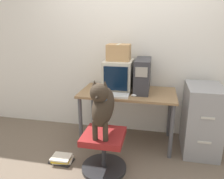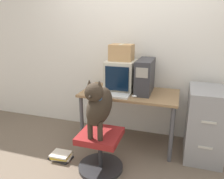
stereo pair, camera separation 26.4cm
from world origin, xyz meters
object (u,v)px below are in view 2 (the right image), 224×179
at_px(keyboard, 112,95).
at_px(office_chair, 100,150).
at_px(dog, 99,105).
at_px(book_stack_floor, 61,156).
at_px(filing_cabinet, 205,124).
at_px(cardboard_box, 122,52).
at_px(crt_monitor, 121,75).
at_px(pc_tower, 145,76).

distance_m(keyboard, office_chair, 0.68).
xyz_separation_m(dog, book_stack_floor, (-0.53, 0.03, -0.76)).
bearing_deg(dog, filing_cabinet, 30.21).
relative_size(office_chair, filing_cabinet, 0.58).
bearing_deg(dog, book_stack_floor, 176.61).
height_order(cardboard_box, book_stack_floor, cardboard_box).
distance_m(office_chair, filing_cabinet, 1.31).
bearing_deg(keyboard, book_stack_floor, -140.47).
distance_m(crt_monitor, cardboard_box, 0.31).
bearing_deg(keyboard, office_chair, -89.26).
bearing_deg(keyboard, pc_tower, 38.15).
relative_size(keyboard, cardboard_box, 1.43).
height_order(keyboard, cardboard_box, cardboard_box).
height_order(office_chair, book_stack_floor, office_chair).
relative_size(filing_cabinet, cardboard_box, 2.95).
bearing_deg(cardboard_box, crt_monitor, -90.00).
xyz_separation_m(dog, cardboard_box, (0.02, 0.78, 0.45)).
bearing_deg(keyboard, dog, -89.28).
relative_size(keyboard, office_chair, 0.84).
relative_size(pc_tower, book_stack_floor, 1.73).
bearing_deg(crt_monitor, office_chair, -91.75).
bearing_deg(dog, keyboard, 90.72).
relative_size(crt_monitor, filing_cabinet, 0.48).
bearing_deg(office_chair, crt_monitor, 88.25).
xyz_separation_m(crt_monitor, cardboard_box, (0.00, 0.00, 0.31)).
height_order(pc_tower, office_chair, pc_tower).
bearing_deg(cardboard_box, book_stack_floor, -126.61).
distance_m(office_chair, cardboard_box, 1.26).
bearing_deg(book_stack_floor, cardboard_box, 53.39).
xyz_separation_m(pc_tower, office_chair, (-0.35, -0.74, -0.71)).
xyz_separation_m(crt_monitor, office_chair, (-0.02, -0.77, -0.69)).
relative_size(office_chair, book_stack_floor, 1.78).
distance_m(keyboard, dog, 0.47).
xyz_separation_m(office_chair, filing_cabinet, (1.13, 0.64, 0.19)).
height_order(pc_tower, keyboard, pc_tower).
xyz_separation_m(crt_monitor, keyboard, (-0.03, -0.31, -0.19)).
bearing_deg(cardboard_box, filing_cabinet, -6.45).
height_order(keyboard, book_stack_floor, keyboard).
xyz_separation_m(keyboard, cardboard_box, (0.03, 0.31, 0.49)).
xyz_separation_m(keyboard, dog, (0.01, -0.47, 0.04)).
xyz_separation_m(crt_monitor, book_stack_floor, (-0.56, -0.74, -0.90)).
height_order(crt_monitor, pc_tower, pc_tower).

